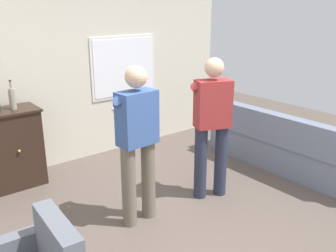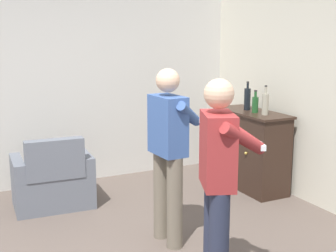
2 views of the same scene
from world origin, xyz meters
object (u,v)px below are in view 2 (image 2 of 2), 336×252
armchair (53,183)px  person_standing_right (219,179)px  bottle_liquor_amber (265,104)px  bottle_wine_green (255,104)px  sideboard_cabinet (251,150)px  bottle_spirits_clear (247,99)px  person_standing_left (169,148)px

armchair → person_standing_right: 2.60m
bottle_liquor_amber → bottle_wine_green: bearing=-178.3°
bottle_wine_green → bottle_liquor_amber: bottle_liquor_amber is taller
armchair → sideboard_cabinet: size_ratio=0.82×
sideboard_cabinet → bottle_spirits_clear: bottle_spirits_clear is taller
bottle_wine_green → bottle_liquor_amber: (0.19, 0.01, 0.03)m
person_standing_right → person_standing_left: bearing=175.5°
armchair → person_standing_right: person_standing_right is taller
armchair → bottle_wine_green: 2.63m
person_standing_left → bottle_spirits_clear: bearing=123.4°
sideboard_cabinet → person_standing_right: size_ratio=0.66×
sideboard_cabinet → armchair: bearing=-100.4°
armchair → sideboard_cabinet: bearing=79.6°
armchair → person_standing_left: size_ratio=0.55×
bottle_wine_green → person_standing_right: 2.56m
bottle_liquor_amber → person_standing_right: (1.69, -1.73, -0.21)m
sideboard_cabinet → person_standing_right: (1.97, -1.75, 0.43)m
sideboard_cabinet → bottle_liquor_amber: size_ratio=3.07×
bottle_wine_green → person_standing_left: 1.88m
bottle_wine_green → person_standing_left: size_ratio=0.17×
bottle_wine_green → bottle_liquor_amber: 0.19m
bottle_spirits_clear → person_standing_right: 2.74m
armchair → person_standing_right: (2.42, 0.71, 0.65)m
person_standing_right → sideboard_cabinet: bearing=138.4°
armchair → sideboard_cabinet: (0.45, 2.46, 0.22)m
sideboard_cabinet → person_standing_left: 1.98m
bottle_wine_green → bottle_liquor_amber: bearing=1.7°
bottle_spirits_clear → person_standing_left: bearing=-56.6°
bottle_wine_green → person_standing_right: bearing=-42.5°
person_standing_right → bottle_wine_green: bearing=137.5°
bottle_wine_green → person_standing_left: bearing=-61.5°
person_standing_left → person_standing_right: (0.99, -0.08, 0.00)m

